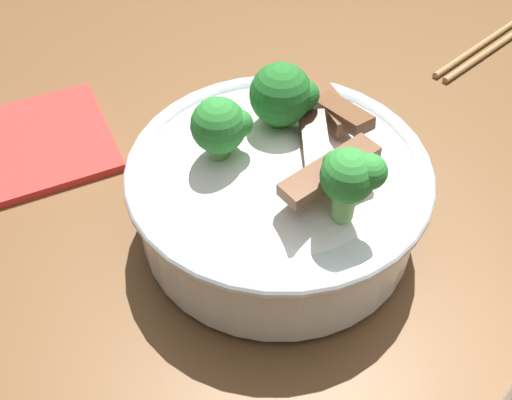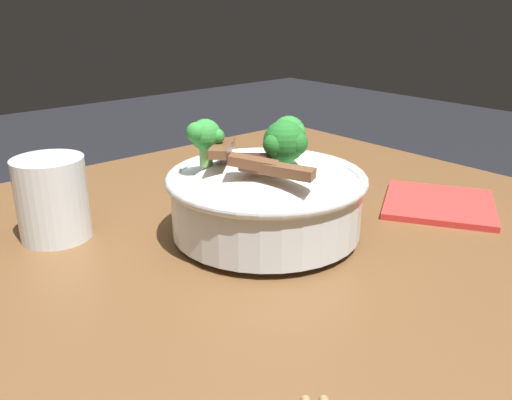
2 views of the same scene
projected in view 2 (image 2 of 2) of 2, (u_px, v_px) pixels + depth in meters
dining_table at (204, 379)px, 0.55m from camera, size 1.13×0.92×0.79m
rice_bowl at (266, 193)px, 0.61m from camera, size 0.23×0.23×0.14m
drinking_glass at (53, 203)px, 0.62m from camera, size 0.08×0.08×0.10m
folded_napkin at (439, 204)px, 0.72m from camera, size 0.19×0.19×0.01m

